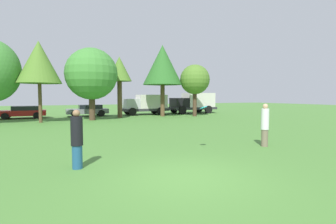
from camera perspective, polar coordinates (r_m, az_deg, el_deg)
ground_plane at (r=6.97m, az=3.82°, el=-14.43°), size 120.00×120.00×0.00m
person_thrower at (r=8.02m, az=-19.71°, el=-5.74°), size 0.35×0.35×1.75m
person_catcher at (r=11.63m, az=20.86°, el=-2.70°), size 0.33×0.33×1.83m
frisbee at (r=9.80m, az=7.95°, el=1.00°), size 0.30×0.28×0.15m
tree_2 at (r=23.30m, az=-26.91°, el=9.90°), size 3.42×3.42×6.60m
tree_3 at (r=23.84m, az=-16.75°, el=8.10°), size 4.57×4.57×6.41m
tree_4 at (r=26.11m, az=-10.82°, el=9.12°), size 2.44×2.44×6.08m
tree_5 at (r=27.29m, az=-1.24°, el=10.41°), size 4.16×4.16×7.52m
tree_6 at (r=27.47m, az=6.03°, el=7.17°), size 3.16×3.16×5.51m
parked_car_red at (r=28.33m, az=-29.69°, el=0.03°), size 4.18×1.98×1.20m
parked_car_grey at (r=28.60m, az=-17.44°, el=0.43°), size 4.26×2.03×1.23m
delivery_truck_silver at (r=29.72m, az=-4.87°, el=1.85°), size 5.33×2.13×2.32m
delivery_truck_black at (r=32.34m, az=5.75°, el=2.19°), size 5.89×2.54×2.55m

